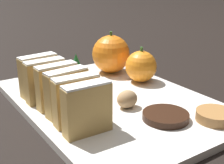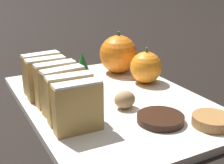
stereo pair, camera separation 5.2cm
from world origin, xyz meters
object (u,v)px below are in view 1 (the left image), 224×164
(orange_far, at_px, (141,66))
(walnut, at_px, (126,99))
(chocolate_cookie, at_px, (166,116))
(orange_near, at_px, (111,54))

(orange_far, xyz_separation_m, walnut, (-0.10, -0.08, -0.02))
(orange_far, height_order, walnut, orange_far)
(walnut, xyz_separation_m, chocolate_cookie, (0.02, -0.07, -0.01))
(chocolate_cookie, bearing_deg, orange_near, 75.70)
(walnut, bearing_deg, orange_far, 40.59)
(orange_near, height_order, orange_far, orange_near)
(orange_far, distance_m, chocolate_cookie, 0.17)
(orange_far, distance_m, walnut, 0.13)
(orange_near, distance_m, chocolate_cookie, 0.24)
(chocolate_cookie, bearing_deg, orange_far, 63.66)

